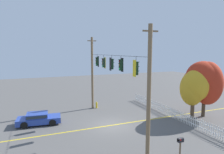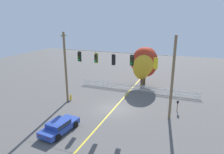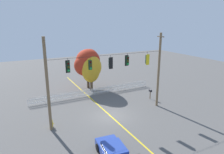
{
  "view_description": "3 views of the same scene",
  "coord_description": "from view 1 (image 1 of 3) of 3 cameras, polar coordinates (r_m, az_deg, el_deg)",
  "views": [
    {
      "loc": [
        17.21,
        -7.01,
        7.17
      ],
      "look_at": [
        0.56,
        -0.2,
        4.83
      ],
      "focal_mm": 31.87,
      "sensor_mm": 36.0,
      "label": 1
    },
    {
      "loc": [
        7.81,
        -20.69,
        10.38
      ],
      "look_at": [
        -0.12,
        -0.27,
        4.02
      ],
      "focal_mm": 32.45,
      "sensor_mm": 36.0,
      "label": 2
    },
    {
      "loc": [
        -9.23,
        -18.44,
        10.14
      ],
      "look_at": [
        0.24,
        0.1,
        4.42
      ],
      "focal_mm": 32.77,
      "sensor_mm": 36.0,
      "label": 3
    }
  ],
  "objects": [
    {
      "name": "ground",
      "position": [
        19.92,
        -0.08,
        -13.69
      ],
      "size": [
        80.0,
        80.0,
        0.0
      ],
      "primitive_type": "plane",
      "color": "#565451"
    },
    {
      "name": "lane_centerline_stripe",
      "position": [
        19.92,
        -0.08,
        -13.67
      ],
      "size": [
        0.16,
        36.0,
        0.01
      ],
      "primitive_type": "cube",
      "color": "gold",
      "rests_on": "ground"
    },
    {
      "name": "signal_support_span",
      "position": [
        18.78,
        -0.08,
        -0.72
      ],
      "size": [
        13.09,
        1.1,
        8.87
      ],
      "color": "brown",
      "rests_on": "ground"
    },
    {
      "name": "traffic_signal_eastbound_side",
      "position": [
        22.76,
        -4.27,
        4.48
      ],
      "size": [
        0.43,
        0.38,
        1.39
      ],
      "color": "black"
    },
    {
      "name": "traffic_signal_northbound_primary",
      "position": [
        20.69,
        -2.38,
        4.1
      ],
      "size": [
        0.43,
        0.38,
        1.4
      ],
      "color": "black"
    },
    {
      "name": "traffic_signal_southbound_primary",
      "position": [
        18.62,
        -0.11,
        3.75
      ],
      "size": [
        0.43,
        0.38,
        1.42
      ],
      "color": "black"
    },
    {
      "name": "traffic_signal_northbound_secondary",
      "position": [
        16.77,
        2.57,
        3.5
      ],
      "size": [
        0.43,
        0.38,
        1.35
      ],
      "color": "black"
    },
    {
      "name": "traffic_signal_westbound_side",
      "position": [
        14.44,
        6.85,
        2.52
      ],
      "size": [
        0.43,
        0.38,
        1.45
      ],
      "color": "black"
    },
    {
      "name": "white_picket_fence",
      "position": [
        22.46,
        17.86,
        -10.15
      ],
      "size": [
        17.62,
        0.06,
        1.05
      ],
      "color": "white",
      "rests_on": "ground"
    },
    {
      "name": "autumn_maple_near_fence",
      "position": [
        22.79,
        22.49,
        -2.63
      ],
      "size": [
        3.05,
        2.79,
        5.32
      ],
      "color": "brown",
      "rests_on": "ground"
    },
    {
      "name": "autumn_maple_mid",
      "position": [
        23.59,
        24.69,
        -1.05
      ],
      "size": [
        4.21,
        3.55,
        6.13
      ],
      "color": "#473828",
      "rests_on": "ground"
    },
    {
      "name": "parked_car",
      "position": [
        21.28,
        -20.35,
        -11.04
      ],
      "size": [
        2.23,
        4.26,
        1.15
      ],
      "color": "#28429E",
      "rests_on": "ground"
    },
    {
      "name": "fire_hydrant",
      "position": [
        25.54,
        -4.45,
        -8.0
      ],
      "size": [
        0.38,
        0.22,
        0.8
      ],
      "color": "gold",
      "rests_on": "ground"
    },
    {
      "name": "roadside_mailbox",
      "position": [
        14.99,
        19.05,
        -16.99
      ],
      "size": [
        0.25,
        0.44,
        1.33
      ],
      "color": "brown",
      "rests_on": "ground"
    }
  ]
}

